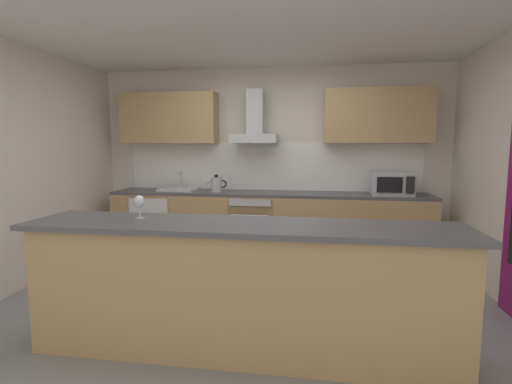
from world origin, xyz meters
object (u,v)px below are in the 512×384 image
Objects in this scene: refrigerator at (157,224)px; kettle at (216,184)px; range_hood at (255,126)px; microwave at (392,183)px; oven at (254,224)px; wine_glass at (139,202)px; sink at (179,189)px.

kettle is (0.88, -0.03, 0.58)m from refrigerator.
microwave is at bearing -5.05° from range_hood.
microwave reaches higher than oven.
refrigerator is 1.06m from kettle.
oven is 2.51m from wine_glass.
refrigerator is 2.94× the size of kettle.
kettle is (-0.51, -0.03, 0.55)m from oven.
wine_glass is (-0.49, -2.50, -0.69)m from range_hood.
oven is 4.50× the size of wine_glass.
kettle is at bearing 90.45° from wine_glass.
kettle is 2.34m from wine_glass.
oven is at bearing 0.11° from refrigerator.
sink is 0.69× the size of range_hood.
sink is (-2.85, 0.04, -0.12)m from microwave.
range_hood is at bearing 174.95° from microwave.
range_hood is at bearing 90.00° from oven.
microwave is 2.81× the size of wine_glass.
sink is (0.33, 0.01, 0.50)m from refrigerator.
refrigerator is 1.18× the size of range_hood.
oven is at bearing -0.59° from sink.
microwave is 3.27m from wine_glass.
refrigerator is 2.62m from wine_glass.
kettle reaches higher than refrigerator.
refrigerator is 3.23m from microwave.
wine_glass reaches higher than kettle.
range_hood is 2.64m from wine_glass.
oven is 1.39m from refrigerator.
refrigerator is 1.95m from range_hood.
range_hood is 4.05× the size of wine_glass.
wine_glass reaches higher than refrigerator.
refrigerator is 0.60m from sink.
range_hood is at bearing 5.43° from refrigerator.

